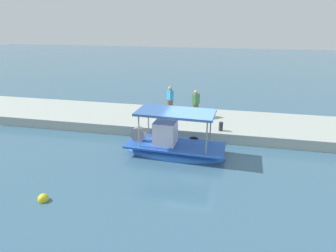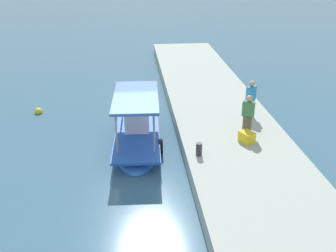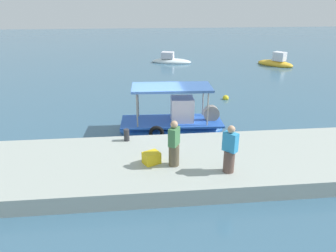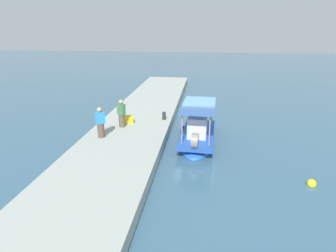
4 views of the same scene
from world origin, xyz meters
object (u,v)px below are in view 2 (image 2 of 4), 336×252
fisherman_near_bollard (250,100)px  marker_buoy (39,112)px  main_fishing_boat (137,136)px  mooring_bollard (199,149)px  cargo_crate (247,137)px  fisherman_by_crate (248,116)px

fisherman_near_bollard → marker_buoy: size_ratio=4.30×
main_fishing_boat → marker_buoy: bearing=51.0°
main_fishing_boat → fisherman_near_bollard: bearing=-76.4°
main_fishing_boat → fisherman_near_bollard: size_ratio=3.06×
fisherman_near_bollard → marker_buoy: bearing=74.9°
mooring_bollard → cargo_crate: mooring_bollard is taller
cargo_crate → marker_buoy: bearing=60.2°
main_fishing_boat → marker_buoy: size_ratio=13.16×
main_fishing_boat → fisherman_by_crate: bearing=-96.7°
main_fishing_boat → mooring_bollard: bearing=-134.8°
mooring_bollard → cargo_crate: (0.95, -2.18, -0.04)m
main_fishing_boat → cargo_crate: (-1.37, -4.52, 0.42)m
mooring_bollard → marker_buoy: bearing=49.1°
mooring_bollard → marker_buoy: 9.92m
main_fishing_boat → fisherman_near_bollard: 5.67m
fisherman_by_crate → main_fishing_boat: bearing=83.3°
fisherman_by_crate → mooring_bollard: (-1.76, 2.41, -0.53)m
main_fishing_boat → fisherman_by_crate: 4.88m
mooring_bollard → cargo_crate: bearing=-66.4°
marker_buoy → fisherman_near_bollard: bearing=-105.1°
mooring_bollard → fisherman_near_bollard: bearing=-40.4°
fisherman_by_crate → mooring_bollard: size_ratio=3.37×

